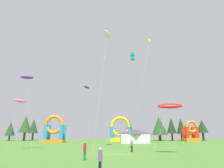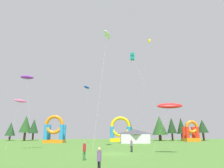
{
  "view_description": "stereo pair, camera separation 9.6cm",
  "coord_description": "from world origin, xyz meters",
  "px_view_note": "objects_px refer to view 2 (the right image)",
  "views": [
    {
      "loc": [
        -0.59,
        -26.96,
        2.7
      ],
      "look_at": [
        0.0,
        14.56,
        13.0
      ],
      "focal_mm": 31.39,
      "sensor_mm": 36.0,
      "label": 1
    },
    {
      "loc": [
        -0.5,
        -26.96,
        2.7
      ],
      "look_at": [
        0.0,
        14.56,
        13.0
      ],
      "focal_mm": 31.39,
      "sensor_mm": 36.0,
      "label": 2
    }
  ],
  "objects_px": {
    "kite_blue_parafoil": "(87,87)",
    "festival_tent": "(135,136)",
    "inflatable_blue_arch": "(55,132)",
    "person_far_side": "(99,158)",
    "inflatable_yellow_castle": "(120,132)",
    "kite_teal_box": "(132,57)",
    "kite_pink_parafoil": "(20,101)",
    "kite_white_parafoil": "(107,35)",
    "kite_purple_parafoil": "(27,77)",
    "person_near_camera": "(84,149)",
    "kite_yellow_box": "(149,42)",
    "inflatable_red_slide": "(191,133)",
    "person_midfield": "(131,145)",
    "kite_red_parafoil": "(170,106)"
  },
  "relations": [
    {
      "from": "kite_white_parafoil",
      "to": "inflatable_yellow_castle",
      "type": "xyz_separation_m",
      "value": [
        3.84,
        26.42,
        -18.55
      ]
    },
    {
      "from": "person_near_camera",
      "to": "inflatable_yellow_castle",
      "type": "relative_size",
      "value": 0.24
    },
    {
      "from": "kite_teal_box",
      "to": "festival_tent",
      "type": "relative_size",
      "value": 2.12
    },
    {
      "from": "kite_yellow_box",
      "to": "festival_tent",
      "type": "bearing_deg",
      "value": 153.22
    },
    {
      "from": "kite_white_parafoil",
      "to": "person_midfield",
      "type": "bearing_deg",
      "value": -57.26
    },
    {
      "from": "kite_pink_parafoil",
      "to": "kite_white_parafoil",
      "type": "bearing_deg",
      "value": 8.79
    },
    {
      "from": "kite_teal_box",
      "to": "person_midfield",
      "type": "height_order",
      "value": "kite_teal_box"
    },
    {
      "from": "kite_blue_parafoil",
      "to": "person_far_side",
      "type": "bearing_deg",
      "value": -81.57
    },
    {
      "from": "person_midfield",
      "to": "inflatable_yellow_castle",
      "type": "xyz_separation_m",
      "value": [
        0.17,
        32.13,
        1.66
      ]
    },
    {
      "from": "person_far_side",
      "to": "inflatable_yellow_castle",
      "type": "distance_m",
      "value": 47.48
    },
    {
      "from": "inflatable_yellow_castle",
      "to": "kite_yellow_box",
      "type": "bearing_deg",
      "value": -53.14
    },
    {
      "from": "person_near_camera",
      "to": "inflatable_red_slide",
      "type": "xyz_separation_m",
      "value": [
        27.78,
        41.47,
        1.33
      ]
    },
    {
      "from": "kite_blue_parafoil",
      "to": "festival_tent",
      "type": "height_order",
      "value": "kite_blue_parafoil"
    },
    {
      "from": "kite_pink_parafoil",
      "to": "inflatable_yellow_castle",
      "type": "height_order",
      "value": "kite_pink_parafoil"
    },
    {
      "from": "festival_tent",
      "to": "kite_pink_parafoil",
      "type": "bearing_deg",
      "value": -136.43
    },
    {
      "from": "kite_pink_parafoil",
      "to": "inflatable_red_slide",
      "type": "height_order",
      "value": "kite_pink_parafoil"
    },
    {
      "from": "kite_white_parafoil",
      "to": "kite_red_parafoil",
      "type": "relative_size",
      "value": 3.26
    },
    {
      "from": "kite_blue_parafoil",
      "to": "kite_red_parafoil",
      "type": "xyz_separation_m",
      "value": [
        14.0,
        -23.61,
        -7.89
      ]
    },
    {
      "from": "kite_yellow_box",
      "to": "inflatable_red_slide",
      "type": "xyz_separation_m",
      "value": [
        14.08,
        11.36,
        -25.33
      ]
    },
    {
      "from": "person_near_camera",
      "to": "inflatable_blue_arch",
      "type": "xyz_separation_m",
      "value": [
        -12.42,
        34.16,
        1.8
      ]
    },
    {
      "from": "kite_teal_box",
      "to": "inflatable_red_slide",
      "type": "bearing_deg",
      "value": 55.9
    },
    {
      "from": "person_midfield",
      "to": "kite_pink_parafoil",
      "type": "bearing_deg",
      "value": 15.81
    },
    {
      "from": "kite_teal_box",
      "to": "person_far_side",
      "type": "distance_m",
      "value": 21.97
    },
    {
      "from": "person_midfield",
      "to": "inflatable_blue_arch",
      "type": "bearing_deg",
      "value": -28.13
    },
    {
      "from": "kite_purple_parafoil",
      "to": "person_near_camera",
      "type": "distance_m",
      "value": 19.05
    },
    {
      "from": "kite_red_parafoil",
      "to": "person_near_camera",
      "type": "xyz_separation_m",
      "value": [
        -10.56,
        -5.35,
        -5.1
      ]
    },
    {
      "from": "festival_tent",
      "to": "kite_purple_parafoil",
      "type": "bearing_deg",
      "value": -133.74
    },
    {
      "from": "person_far_side",
      "to": "person_near_camera",
      "type": "height_order",
      "value": "person_near_camera"
    },
    {
      "from": "kite_teal_box",
      "to": "kite_blue_parafoil",
      "type": "bearing_deg",
      "value": 116.88
    },
    {
      "from": "kite_yellow_box",
      "to": "inflatable_yellow_castle",
      "type": "bearing_deg",
      "value": 126.86
    },
    {
      "from": "kite_red_parafoil",
      "to": "inflatable_red_slide",
      "type": "relative_size",
      "value": 1.06
    },
    {
      "from": "kite_teal_box",
      "to": "kite_white_parafoil",
      "type": "bearing_deg",
      "value": 134.05
    },
    {
      "from": "kite_blue_parafoil",
      "to": "inflatable_blue_arch",
      "type": "xyz_separation_m",
      "value": [
        -8.98,
        5.2,
        -11.19
      ]
    },
    {
      "from": "person_far_side",
      "to": "inflatable_red_slide",
      "type": "xyz_separation_m",
      "value": [
        25.94,
        48.15,
        1.38
      ]
    },
    {
      "from": "kite_red_parafoil",
      "to": "person_near_camera",
      "type": "relative_size",
      "value": 3.74
    },
    {
      "from": "kite_purple_parafoil",
      "to": "kite_teal_box",
      "type": "xyz_separation_m",
      "value": [
        17.64,
        -1.32,
        3.25
      ]
    },
    {
      "from": "kite_yellow_box",
      "to": "kite_red_parafoil",
      "type": "relative_size",
      "value": 4.22
    },
    {
      "from": "kite_yellow_box",
      "to": "inflatable_red_slide",
      "type": "distance_m",
      "value": 31.13
    },
    {
      "from": "kite_yellow_box",
      "to": "person_far_side",
      "type": "xyz_separation_m",
      "value": [
        -11.86,
        -36.79,
        -26.7
      ]
    },
    {
      "from": "inflatable_blue_arch",
      "to": "inflatable_red_slide",
      "type": "relative_size",
      "value": 1.15
    },
    {
      "from": "kite_teal_box",
      "to": "kite_purple_parafoil",
      "type": "bearing_deg",
      "value": 175.71
    },
    {
      "from": "kite_blue_parafoil",
      "to": "kite_white_parafoil",
      "type": "distance_m",
      "value": 17.3
    },
    {
      "from": "kite_yellow_box",
      "to": "inflatable_blue_arch",
      "type": "bearing_deg",
      "value": 171.18
    },
    {
      "from": "kite_purple_parafoil",
      "to": "festival_tent",
      "type": "height_order",
      "value": "kite_purple_parafoil"
    },
    {
      "from": "kite_pink_parafoil",
      "to": "person_midfield",
      "type": "xyz_separation_m",
      "value": [
        18.07,
        -3.48,
        -6.8
      ]
    },
    {
      "from": "inflatable_red_slide",
      "to": "person_midfield",
      "type": "bearing_deg",
      "value": -123.84
    },
    {
      "from": "kite_purple_parafoil",
      "to": "kite_teal_box",
      "type": "relative_size",
      "value": 0.78
    },
    {
      "from": "kite_purple_parafoil",
      "to": "person_near_camera",
      "type": "height_order",
      "value": "kite_purple_parafoil"
    },
    {
      "from": "kite_purple_parafoil",
      "to": "inflatable_blue_arch",
      "type": "xyz_separation_m",
      "value": [
        -1.09,
        23.11,
        -8.8
      ]
    },
    {
      "from": "kite_blue_parafoil",
      "to": "inflatable_yellow_castle",
      "type": "relative_size",
      "value": 1.95
    }
  ]
}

